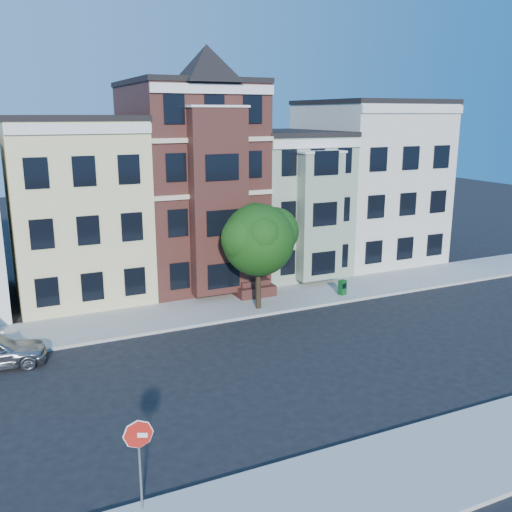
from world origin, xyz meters
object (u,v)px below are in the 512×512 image
stop_sign (140,459)px  fire_hydrant (4,343)px  newspaper_box (342,287)px  street_tree (258,245)px

stop_sign → fire_hydrant: bearing=127.7°
fire_hydrant → stop_sign: size_ratio=0.26×
newspaper_box → stop_sign: (-15.15, -13.34, 1.04)m
street_tree → stop_sign: bearing=-126.2°
newspaper_box → stop_sign: bearing=-149.9°
fire_hydrant → stop_sign: 13.15m
newspaper_box → fire_hydrant: newspaper_box is taller
fire_hydrant → newspaper_box: bearing=1.8°
street_tree → newspaper_box: 6.25m
street_tree → stop_sign: street_tree is taller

